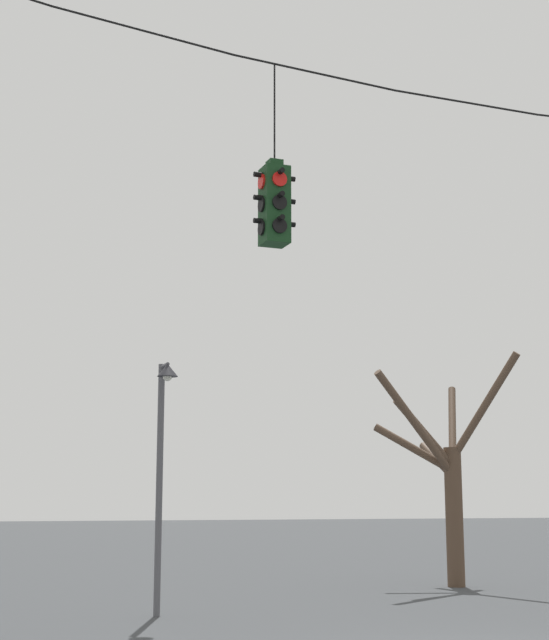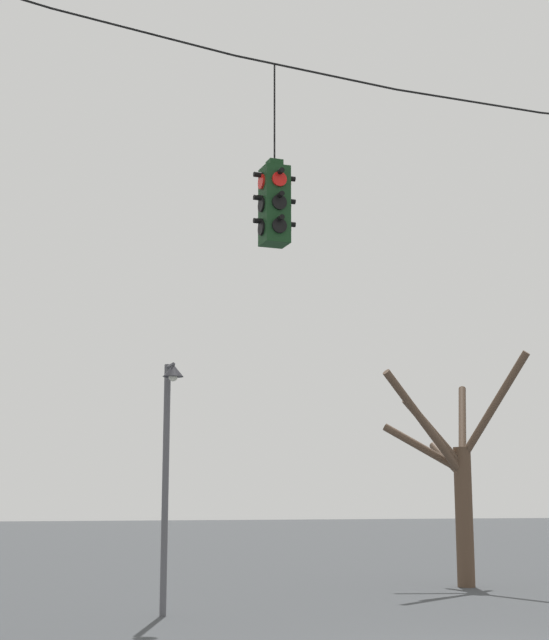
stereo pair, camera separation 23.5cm
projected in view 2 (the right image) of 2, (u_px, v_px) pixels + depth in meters
The scene contains 4 objects.
span_wire at pixel (470, 86), 14.35m from camera, with size 16.94×0.03×0.72m.
traffic_light_near_right_pole at pixel (275, 204), 12.92m from camera, with size 0.58×0.58×2.53m.
street_lamp at pixel (168, 444), 17.73m from camera, with size 0.38×0.66×4.50m.
bare_tree at pixel (457, 474), 23.82m from camera, with size 3.55×3.40×5.56m.
Camera 2 is at (-7.35, -11.27, 1.98)m, focal length 55.00 mm.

